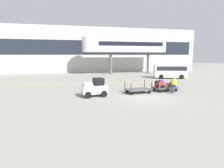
# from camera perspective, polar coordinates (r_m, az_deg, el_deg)

# --- Properties ---
(ground_plane) EXTENTS (120.00, 120.00, 0.00)m
(ground_plane) POSITION_cam_1_polar(r_m,az_deg,el_deg) (16.24, 9.75, -4.03)
(ground_plane) COLOR gray
(apron_lead_line) EXTENTS (21.05, 3.03, 0.01)m
(apron_lead_line) POSITION_cam_1_polar(r_m,az_deg,el_deg) (24.13, -6.49, 0.17)
(apron_lead_line) COLOR yellow
(apron_lead_line) RESTS_ON ground_plane
(terminal_building) EXTENTS (45.92, 2.51, 9.20)m
(terminal_building) POSITION_cam_1_polar(r_m,az_deg,el_deg) (40.98, -5.13, 10.09)
(terminal_building) COLOR #BCB7AD
(terminal_building) RESTS_ON ground_plane
(jet_bridge) EXTENTS (15.73, 3.00, 6.67)m
(jet_bridge) POSITION_cam_1_polar(r_m,az_deg,el_deg) (36.07, 2.84, 11.43)
(jet_bridge) COLOR silver
(jet_bridge) RESTS_ON ground_plane
(baggage_tug) EXTENTS (2.21, 1.43, 1.58)m
(baggage_tug) POSITION_cam_1_polar(r_m,az_deg,el_deg) (16.41, -5.16, -1.13)
(baggage_tug) COLOR white
(baggage_tug) RESTS_ON ground_plane
(baggage_cart_lead) EXTENTS (3.06, 1.65, 1.10)m
(baggage_cart_lead) POSITION_cam_1_polar(r_m,az_deg,el_deg) (18.01, 7.72, -1.62)
(baggage_cart_lead) COLOR #4C4C4F
(baggage_cart_lead) RESTS_ON ground_plane
(baggage_cart_middle) EXTENTS (3.06, 1.65, 1.11)m
(baggage_cart_middle) POSITION_cam_1_polar(r_m,az_deg,el_deg) (19.56, 15.39, -0.48)
(baggage_cart_middle) COLOR #4C4C4F
(baggage_cart_middle) RESTS_ON ground_plane
(baggage_handler) EXTENTS (0.53, 0.54, 1.56)m
(baggage_handler) POSITION_cam_1_polar(r_m,az_deg,el_deg) (18.57, 17.82, -0.03)
(baggage_handler) COLOR #2D334C
(baggage_handler) RESTS_ON ground_plane
(shuttle_van) EXTENTS (5.15, 3.28, 2.10)m
(shuttle_van) POSITION_cam_1_polar(r_m,az_deg,el_deg) (30.61, 16.95, 3.95)
(shuttle_van) COLOR white
(shuttle_van) RESTS_ON ground_plane
(safety_cone_near) EXTENTS (0.36, 0.36, 0.55)m
(safety_cone_near) POSITION_cam_1_polar(r_m,az_deg,el_deg) (26.52, 3.03, 1.57)
(safety_cone_near) COLOR orange
(safety_cone_near) RESTS_ON ground_plane
(safety_cone_far) EXTENTS (0.36, 0.36, 0.55)m
(safety_cone_far) POSITION_cam_1_polar(r_m,az_deg,el_deg) (23.28, 16.15, 0.25)
(safety_cone_far) COLOR orange
(safety_cone_far) RESTS_ON ground_plane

